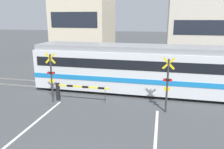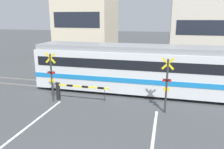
{
  "view_description": "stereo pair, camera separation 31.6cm",
  "coord_description": "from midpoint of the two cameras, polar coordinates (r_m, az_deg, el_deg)",
  "views": [
    {
      "loc": [
        3.08,
        -3.78,
        5.24
      ],
      "look_at": [
        0.0,
        9.71,
        1.6
      ],
      "focal_mm": 35.0,
      "sensor_mm": 36.0,
      "label": 1
    },
    {
      "loc": [
        3.39,
        -3.71,
        5.24
      ],
      "look_at": [
        0.0,
        9.71,
        1.6
      ],
      "focal_mm": 35.0,
      "sensor_mm": 36.0,
      "label": 2
    }
  ],
  "objects": [
    {
      "name": "crossing_signal_left",
      "position": [
        14.08,
        -14.9,
        -0.12
      ],
      "size": [
        0.68,
        0.15,
        3.17
      ],
      "color": "#333333",
      "rests_on": "ground_plane"
    },
    {
      "name": "commuter_train",
      "position": [
        15.49,
        8.13,
        1.75
      ],
      "size": [
        15.06,
        2.83,
        3.36
      ],
      "color": "silver",
      "rests_on": "ground_plane"
    },
    {
      "name": "crossing_barrier_near",
      "position": [
        14.18,
        -10.31,
        -3.8
      ],
      "size": [
        3.53,
        0.2,
        1.16
      ],
      "color": "black",
      "rests_on": "ground_plane"
    },
    {
      "name": "rail_track_far",
      "position": [
        16.89,
        2.44,
        -3.2
      ],
      "size": [
        50.0,
        0.1,
        0.08
      ],
      "color": "gray",
      "rests_on": "ground_plane"
    },
    {
      "name": "building_left_of_street",
      "position": [
        29.81,
        -6.17,
        13.22
      ],
      "size": [
        6.8,
        7.25,
        8.98
      ],
      "color": "beige",
      "rests_on": "ground_plane"
    },
    {
      "name": "crossing_barrier_far",
      "position": [
        18.57,
        11.36,
        0.59
      ],
      "size": [
        3.53,
        0.2,
        1.16
      ],
      "color": "black",
      "rests_on": "ground_plane"
    },
    {
      "name": "building_right_of_street",
      "position": [
        28.26,
        22.29,
        10.78
      ],
      "size": [
        6.77,
        7.25,
        7.63
      ],
      "color": "beige",
      "rests_on": "ground_plane"
    },
    {
      "name": "rail_track_near",
      "position": [
        15.56,
        1.36,
        -4.79
      ],
      "size": [
        50.0,
        0.1,
        0.08
      ],
      "color": "gray",
      "rests_on": "ground_plane"
    },
    {
      "name": "crossing_signal_right",
      "position": [
        12.37,
        14.82,
        -2.16
      ],
      "size": [
        0.68,
        0.15,
        3.17
      ],
      "color": "#333333",
      "rests_on": "ground_plane"
    },
    {
      "name": "pedestrian",
      "position": [
        20.69,
        3.99,
        2.59
      ],
      "size": [
        0.38,
        0.22,
        1.57
      ],
      "color": "brown",
      "rests_on": "ground_plane"
    }
  ]
}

